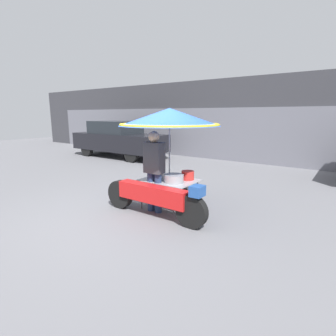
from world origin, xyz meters
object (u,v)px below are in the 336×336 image
Objects in this scene: vendor_motorcycle_cart at (168,131)px; potted_plant at (93,140)px; vendor_person at (154,168)px; parked_car at (118,139)px.

vendor_motorcycle_cart is 11.09m from potted_plant.
vendor_motorcycle_cart is 2.81× the size of potted_plant.
potted_plant is at bearing 147.20° from vendor_person.
potted_plant is at bearing 148.71° from vendor_motorcycle_cart.
parked_car is at bearing 141.52° from vendor_person.
vendor_person is 7.18m from parked_car.
vendor_person is (-0.15, -0.25, -0.69)m from vendor_motorcycle_cart.
vendor_motorcycle_cart reaches higher than potted_plant.
parked_car is (-5.76, 4.21, -0.76)m from vendor_motorcycle_cart.
vendor_motorcycle_cart is at bearing -31.29° from potted_plant.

